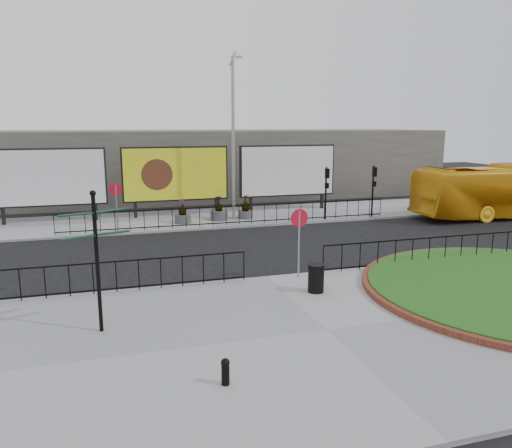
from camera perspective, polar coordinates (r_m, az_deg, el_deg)
name	(u,v)px	position (r m, az deg, el deg)	size (l,w,h in m)	color
ground	(268,279)	(18.14, 1.43, -6.32)	(90.00, 90.00, 0.00)	black
pavement_near	(327,332)	(13.76, 8.06, -12.11)	(30.00, 10.00, 0.12)	gray
pavement_far	(205,218)	(29.43, -5.85, 0.66)	(44.00, 6.00, 0.12)	gray
railing_near_left	(93,278)	(16.84, -18.12, -5.92)	(10.00, 0.10, 1.10)	black
railing_near_right	(429,250)	(20.61, 19.17, -2.85)	(9.00, 0.10, 1.10)	black
railing_far	(233,215)	(26.94, -2.70, 1.02)	(18.00, 0.10, 1.10)	black
speed_sign_far	(116,197)	(26.07, -15.70, 3.04)	(0.64, 0.07, 2.47)	gray
speed_sign_near	(299,228)	(17.62, 4.95, -0.44)	(0.64, 0.07, 2.47)	gray
billboard_left	(48,178)	(29.69, -22.71, 4.88)	(6.20, 0.31, 4.10)	black
billboard_mid	(176,174)	(29.79, -9.16, 5.64)	(6.20, 0.31, 4.10)	black
billboard_right	(288,171)	(31.48, 3.64, 6.06)	(6.20, 0.31, 4.10)	black
lamp_post	(233,136)	(28.28, -2.62, 9.99)	(0.74, 0.18, 9.23)	gray
signal_pole_a	(326,185)	(28.57, 8.05, 4.42)	(0.22, 0.26, 3.00)	black
signal_pole_b	(374,183)	(29.95, 13.29, 4.55)	(0.22, 0.26, 3.00)	black
building_backdrop	(179,164)	(38.91, -8.75, 6.83)	(40.00, 10.00, 5.00)	#636057
fingerpost_sign	(96,248)	(13.44, -17.79, -2.62)	(1.72, 0.90, 3.77)	black
bollard	(225,370)	(10.92, -3.52, -16.35)	(0.19, 0.19, 0.59)	black
litter_bin	(316,278)	(16.43, 6.87, -6.15)	(0.56, 0.56, 0.93)	black
bus	(506,191)	(33.20, 26.63, 3.39)	(2.66, 11.36, 3.17)	orange
planter_a	(183,215)	(27.79, -8.38, 1.05)	(0.88, 0.88, 1.31)	#4C4C4F
planter_b	(219,212)	(28.50, -4.26, 1.39)	(0.98, 0.98, 1.38)	#4C4C4F
planter_c	(246,209)	(28.86, -1.21, 1.77)	(0.84, 0.84, 1.42)	#4C4C4F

